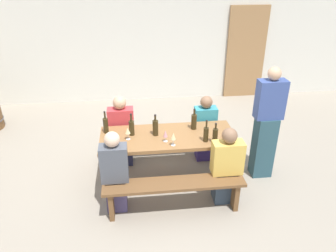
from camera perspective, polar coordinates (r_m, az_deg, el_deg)
name	(u,v)px	position (r m, az deg, el deg)	size (l,w,h in m)	color
ground_plane	(168,179)	(4.92, 0.00, -9.39)	(24.00, 24.00, 0.00)	gray
back_wall	(151,29)	(7.43, -3.11, 16.70)	(14.00, 0.20, 3.20)	silver
wooden_door	(246,53)	(7.85, 13.60, 12.47)	(0.90, 0.06, 2.10)	#9E7247
tasting_table	(168,141)	(4.56, 0.00, -2.63)	(1.90, 0.77, 0.75)	olive
bench_near	(174,189)	(4.16, 1.11, -11.06)	(1.80, 0.30, 0.45)	brown
bench_far	(163,137)	(5.31, -0.85, -1.96)	(1.80, 0.30, 0.45)	brown
wine_bottle_0	(206,134)	(4.35, 6.74, -1.40)	(0.07, 0.07, 0.31)	#332814
wine_bottle_1	(106,125)	(4.62, -10.97, 0.17)	(0.07, 0.07, 0.33)	#332814
wine_bottle_2	(132,127)	(4.51, -6.47, -0.25)	(0.08, 0.08, 0.32)	#332814
wine_bottle_3	(155,127)	(4.48, -2.24, -0.25)	(0.08, 0.08, 0.31)	#332814
wine_bottle_4	(194,121)	(4.66, 4.62, 0.81)	(0.08, 0.08, 0.31)	#332814
wine_bottle_5	(215,135)	(4.34, 8.35, -1.66)	(0.07, 0.07, 0.29)	#332814
wine_glass_0	(165,134)	(4.31, -0.46, -1.44)	(0.06, 0.06, 0.17)	silver
wine_glass_1	(128,131)	(4.40, -7.15, -0.91)	(0.07, 0.07, 0.17)	silver
wine_glass_2	(235,135)	(4.36, 11.85, -1.60)	(0.08, 0.08, 0.17)	silver
wine_glass_3	(173,137)	(4.22, 0.94, -1.90)	(0.07, 0.07, 0.18)	silver
seated_guest_near_0	(115,174)	(4.16, -9.37, -8.33)	(0.34, 0.24, 1.13)	#4C4370
seated_guest_near_1	(226,168)	(4.32, 10.31, -7.29)	(0.40, 0.24, 1.09)	#324254
seated_guest_far_0	(122,133)	(5.06, -8.19, -1.21)	(0.39, 0.24, 1.16)	#2B2E50
seated_guest_far_1	(205,130)	(5.19, 6.54, -0.67)	(0.34, 0.24, 1.10)	navy
standing_host	(266,126)	(4.83, 17.02, -0.04)	(0.39, 0.24, 1.70)	#294C59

